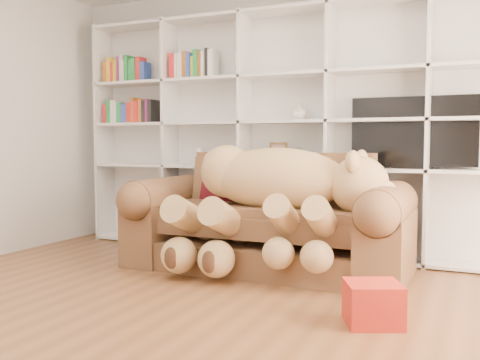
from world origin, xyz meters
The scene contains 14 objects.
floor centered at (0.00, 0.00, 0.00)m, with size 5.00×5.00×0.00m, color brown.
wall_back centered at (0.00, 2.50, 1.35)m, with size 5.00×0.02×2.70m, color silver.
bookshelf centered at (-0.24, 2.36, 1.31)m, with size 4.43×0.35×2.40m.
sofa centered at (0.07, 1.64, 0.38)m, with size 2.39×1.03×1.00m.
teddy_bear centered at (0.20, 1.44, 0.70)m, with size 1.77×0.98×1.03m.
throw_pillow centered at (-0.45, 1.81, 0.71)m, with size 0.40×0.13×0.40m, color #580F1C.
gift_box centered at (1.18, 0.55, 0.13)m, with size 0.32×0.30×0.26m, color red.
tv centered at (1.19, 2.35, 1.18)m, with size 1.09×0.18×0.64m.
picture_frame centered at (-0.08, 2.30, 0.99)m, with size 0.18×0.03×0.22m, color brown.
green_vase centered at (0.14, 2.30, 0.96)m, with size 0.18×0.18×0.18m, color #2D5834.
figurine_tall centered at (-0.96, 2.30, 0.95)m, with size 0.09×0.09×0.18m, color silver.
figurine_short centered at (-0.87, 2.30, 0.93)m, with size 0.07×0.07×0.13m, color silver.
snow_globe centered at (-0.55, 2.30, 0.92)m, with size 0.10×0.10×0.10m, color silver.
shelf_vase centered at (0.14, 2.30, 1.40)m, with size 0.16×0.16×0.17m, color beige.
Camera 1 is at (1.76, -2.65, 1.10)m, focal length 40.00 mm.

